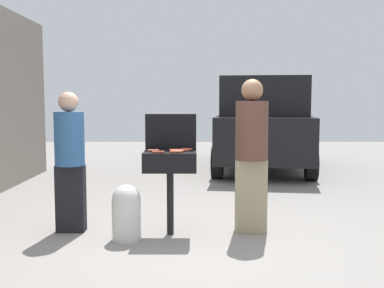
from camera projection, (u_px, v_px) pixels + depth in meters
name	position (u px, v px, depth m)	size (l,w,h in m)	color
ground_plane	(182.00, 239.00, 5.17)	(24.00, 24.00, 0.00)	gray
bbq_grill	(168.00, 164.00, 5.28)	(0.60, 0.44, 0.96)	black
grill_lid_open	(169.00, 132.00, 5.47)	(0.60, 0.05, 0.42)	black
hot_dog_0	(174.00, 151.00, 5.24)	(0.03, 0.03, 0.13)	#B74C33
hot_dog_1	(185.00, 149.00, 5.39)	(0.03, 0.03, 0.13)	#AD4228
hot_dog_2	(173.00, 150.00, 5.32)	(0.03, 0.03, 0.13)	#B74C33
hot_dog_3	(152.00, 150.00, 5.26)	(0.03, 0.03, 0.13)	#C6593D
hot_dog_4	(174.00, 152.00, 5.12)	(0.03, 0.03, 0.13)	#AD4228
hot_dog_5	(176.00, 151.00, 5.19)	(0.03, 0.03, 0.13)	#B74C33
hot_dog_6	(157.00, 152.00, 5.11)	(0.03, 0.03, 0.13)	#AD4228
hot_dog_7	(181.00, 150.00, 5.28)	(0.03, 0.03, 0.13)	#AD4228
propane_tank	(125.00, 211.00, 5.12)	(0.32, 0.32, 0.62)	silver
person_left	(68.00, 157.00, 5.39)	(0.34, 0.34, 1.64)	black
person_right	(250.00, 150.00, 5.36)	(0.37, 0.37, 1.78)	gray
parked_minivan	(261.00, 123.00, 10.42)	(2.49, 4.61, 2.02)	black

